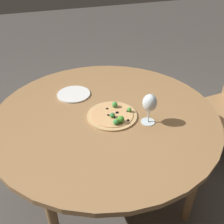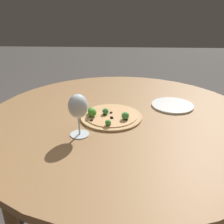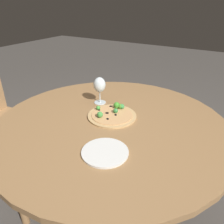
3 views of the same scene
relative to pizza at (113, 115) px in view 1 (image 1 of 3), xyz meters
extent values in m
plane|color=#4C4742|center=(-0.06, -0.03, -0.72)|extent=(12.00, 12.00, 0.00)
cylinder|color=olive|center=(-0.06, -0.03, -0.03)|extent=(1.35, 1.35, 0.03)
cylinder|color=olive|center=(-0.48, -0.45, -0.38)|extent=(0.05, 0.05, 0.68)
cylinder|color=olive|center=(-0.48, 0.39, -0.38)|extent=(0.05, 0.05, 0.68)
cylinder|color=olive|center=(0.36, 0.39, -0.38)|extent=(0.05, 0.05, 0.68)
cube|color=#997047|center=(-0.13, 0.99, -0.29)|extent=(0.43, 0.43, 0.04)
cylinder|color=#997047|center=(-0.29, 0.81, -0.52)|extent=(0.04, 0.04, 0.41)
cylinder|color=#997047|center=(0.05, 0.83, -0.52)|extent=(0.04, 0.04, 0.41)
cylinder|color=#997047|center=(-0.31, 1.15, -0.52)|extent=(0.04, 0.04, 0.41)
cylinder|color=tan|center=(-0.01, 0.00, -0.01)|extent=(0.30, 0.30, 0.01)
cylinder|color=tan|center=(-0.01, 0.00, 0.00)|extent=(0.25, 0.25, 0.00)
sphere|color=green|center=(0.00, 0.10, 0.02)|extent=(0.03, 0.03, 0.03)
sphere|color=#4B8E2C|center=(0.09, -0.01, 0.02)|extent=(0.03, 0.03, 0.03)
sphere|color=#3E8F43|center=(0.09, -0.02, 0.02)|extent=(0.03, 0.03, 0.03)
sphere|color=#3A833F|center=(0.02, -0.01, 0.02)|extent=(0.03, 0.03, 0.03)
sphere|color=#42912C|center=(0.08, 0.02, 0.02)|extent=(0.04, 0.04, 0.04)
sphere|color=#459140|center=(-0.07, 0.04, 0.02)|extent=(0.04, 0.04, 0.04)
cylinder|color=black|center=(0.03, 0.00, 0.01)|extent=(0.01, 0.01, 0.00)
cylinder|color=black|center=(-0.08, 0.05, 0.01)|extent=(0.01, 0.01, 0.00)
cylinder|color=black|center=(0.00, 0.09, 0.01)|extent=(0.01, 0.01, 0.00)
cylinder|color=black|center=(-0.07, -0.01, 0.01)|extent=(0.01, 0.01, 0.00)
cylinder|color=black|center=(0.08, 0.06, 0.01)|extent=(0.01, 0.01, 0.00)
cylinder|color=black|center=(-0.01, 0.03, 0.01)|extent=(0.01, 0.01, 0.00)
cylinder|color=black|center=(0.00, -0.03, 0.01)|extent=(0.01, 0.01, 0.00)
cylinder|color=black|center=(-0.01, 0.03, 0.01)|extent=(0.01, 0.01, 0.00)
cylinder|color=silver|center=(0.12, 0.17, -0.01)|extent=(0.08, 0.08, 0.00)
cylinder|color=silver|center=(0.12, 0.17, 0.03)|extent=(0.01, 0.01, 0.08)
ellipsoid|color=silver|center=(0.12, 0.17, 0.12)|extent=(0.08, 0.08, 0.10)
cylinder|color=silver|center=(-0.33, -0.16, -0.01)|extent=(0.22, 0.22, 0.01)
camera|label=1|loc=(1.11, -0.42, 0.85)|focal=40.00mm
camera|label=2|loc=(-0.05, 1.08, 0.51)|focal=40.00mm
camera|label=3|loc=(-1.00, -0.61, 0.63)|focal=35.00mm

